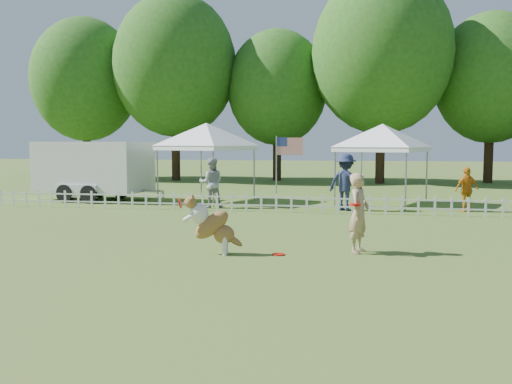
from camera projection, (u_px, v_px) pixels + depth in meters
ground at (262, 254)px, 11.68m from camera, size 120.00×120.00×0.00m
picket_fence at (299, 204)px, 18.51m from camera, size 22.00×0.08×0.60m
handler at (359, 213)px, 11.76m from camera, size 0.57×0.70×1.66m
dog at (213, 225)px, 11.64m from camera, size 1.22×0.59×1.21m
frisbee_on_turf at (278, 254)px, 11.59m from camera, size 0.30×0.30×0.02m
canopy_tent_left at (207, 164)px, 21.78m from camera, size 3.73×3.73×2.95m
canopy_tent_right at (382, 165)px, 20.79m from camera, size 3.62×3.62×2.89m
cargo_trailer at (94, 170)px, 22.46m from camera, size 5.65×3.11×2.36m
flag_pole at (276, 173)px, 19.22m from camera, size 0.96×0.11×2.50m
spectator_a at (211, 183)px, 19.90m from camera, size 1.00×0.87×1.75m
spectator_b at (346, 182)px, 19.10m from camera, size 1.42×1.18×1.91m
spectator_c at (467, 189)px, 18.79m from camera, size 0.93×0.71×1.48m
tree_far_left at (85, 91)px, 35.46m from camera, size 6.60×6.60×11.00m
tree_left at (175, 80)px, 33.85m from camera, size 7.40×7.40×12.00m
tree_center_left at (277, 98)px, 33.84m from camera, size 6.00×6.00×9.80m
tree_center_right at (382, 69)px, 31.16m from camera, size 7.60×7.60×12.60m
tree_right at (491, 90)px, 31.64m from camera, size 6.20×6.20×10.40m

